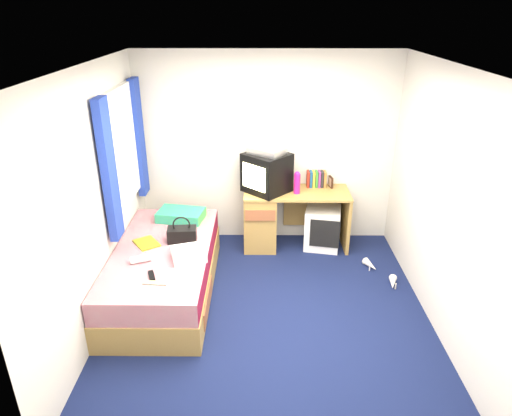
{
  "coord_description": "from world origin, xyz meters",
  "views": [
    {
      "loc": [
        -0.09,
        -3.79,
        2.85
      ],
      "look_at": [
        -0.13,
        0.7,
        0.85
      ],
      "focal_mm": 32.0,
      "sensor_mm": 36.0,
      "label": 1
    }
  ],
  "objects_px": {
    "colour_swatch_fan": "(155,283)",
    "handbag": "(182,234)",
    "desk": "(274,216)",
    "crt_tv": "(267,173)",
    "remote_control": "(152,275)",
    "picture_frame": "(331,182)",
    "magazine": "(147,243)",
    "storage_cube": "(322,227)",
    "aerosol_can": "(288,184)",
    "water_bottle": "(140,259)",
    "pillow": "(181,215)",
    "pink_water_bottle": "(297,184)",
    "vcr": "(267,151)",
    "bed": "(164,271)",
    "towel": "(189,254)",
    "white_heels": "(381,274)"
  },
  "relations": [
    {
      "from": "aerosol_can",
      "to": "colour_swatch_fan",
      "type": "distance_m",
      "value": 2.18
    },
    {
      "from": "picture_frame",
      "to": "towel",
      "type": "height_order",
      "value": "picture_frame"
    },
    {
      "from": "vcr",
      "to": "pink_water_bottle",
      "type": "xyz_separation_m",
      "value": [
        0.37,
        -0.07,
        -0.39
      ]
    },
    {
      "from": "towel",
      "to": "white_heels",
      "type": "xyz_separation_m",
      "value": [
        2.1,
        0.53,
        -0.55
      ]
    },
    {
      "from": "picture_frame",
      "to": "crt_tv",
      "type": "bearing_deg",
      "value": 178.29
    },
    {
      "from": "pillow",
      "to": "remote_control",
      "type": "xyz_separation_m",
      "value": [
        -0.08,
        -1.23,
        -0.05
      ]
    },
    {
      "from": "picture_frame",
      "to": "bed",
      "type": "bearing_deg",
      "value": -158.8
    },
    {
      "from": "storage_cube",
      "to": "remote_control",
      "type": "height_order",
      "value": "remote_control"
    },
    {
      "from": "colour_swatch_fan",
      "to": "handbag",
      "type": "bearing_deg",
      "value": 81.63
    },
    {
      "from": "pillow",
      "to": "handbag",
      "type": "bearing_deg",
      "value": -79.64
    },
    {
      "from": "towel",
      "to": "water_bottle",
      "type": "relative_size",
      "value": 1.61
    },
    {
      "from": "vcr",
      "to": "colour_swatch_fan",
      "type": "xyz_separation_m",
      "value": [
        -1.03,
        -1.74,
        -0.72
      ]
    },
    {
      "from": "remote_control",
      "to": "colour_swatch_fan",
      "type": "bearing_deg",
      "value": -83.33
    },
    {
      "from": "aerosol_can",
      "to": "water_bottle",
      "type": "bearing_deg",
      "value": -138.27
    },
    {
      "from": "vcr",
      "to": "bed",
      "type": "bearing_deg",
      "value": -99.98
    },
    {
      "from": "pillow",
      "to": "water_bottle",
      "type": "height_order",
      "value": "pillow"
    },
    {
      "from": "vcr",
      "to": "magazine",
      "type": "height_order",
      "value": "vcr"
    },
    {
      "from": "white_heels",
      "to": "towel",
      "type": "bearing_deg",
      "value": -165.85
    },
    {
      "from": "magazine",
      "to": "remote_control",
      "type": "distance_m",
      "value": 0.66
    },
    {
      "from": "crt_tv",
      "to": "bed",
      "type": "bearing_deg",
      "value": -92.22
    },
    {
      "from": "magazine",
      "to": "storage_cube",
      "type": "bearing_deg",
      "value": 25.59
    },
    {
      "from": "white_heels",
      "to": "water_bottle",
      "type": "bearing_deg",
      "value": -166.76
    },
    {
      "from": "magazine",
      "to": "bed",
      "type": "bearing_deg",
      "value": -26.88
    },
    {
      "from": "crt_tv",
      "to": "magazine",
      "type": "xyz_separation_m",
      "value": [
        -1.28,
        -0.99,
        -0.44
      ]
    },
    {
      "from": "crt_tv",
      "to": "pillow",
      "type": "bearing_deg",
      "value": -115.83
    },
    {
      "from": "vcr",
      "to": "aerosol_can",
      "type": "bearing_deg",
      "value": 31.35
    },
    {
      "from": "colour_swatch_fan",
      "to": "towel",
      "type": "bearing_deg",
      "value": 61.37
    },
    {
      "from": "aerosol_can",
      "to": "bed",
      "type": "bearing_deg",
      "value": -141.93
    },
    {
      "from": "desk",
      "to": "crt_tv",
      "type": "relative_size",
      "value": 1.98
    },
    {
      "from": "bed",
      "to": "vcr",
      "type": "xyz_separation_m",
      "value": [
        1.1,
        1.08,
        1.0
      ]
    },
    {
      "from": "pink_water_bottle",
      "to": "handbag",
      "type": "bearing_deg",
      "value": -146.28
    },
    {
      "from": "crt_tv",
      "to": "handbag",
      "type": "relative_size",
      "value": 2.07
    },
    {
      "from": "pillow",
      "to": "pink_water_bottle",
      "type": "xyz_separation_m",
      "value": [
        1.37,
        0.32,
        0.28
      ]
    },
    {
      "from": "pillow",
      "to": "vcr",
      "type": "bearing_deg",
      "value": 21.11
    },
    {
      "from": "towel",
      "to": "white_heels",
      "type": "height_order",
      "value": "towel"
    },
    {
      "from": "pillow",
      "to": "white_heels",
      "type": "relative_size",
      "value": 0.86
    },
    {
      "from": "storage_cube",
      "to": "white_heels",
      "type": "height_order",
      "value": "storage_cube"
    },
    {
      "from": "picture_frame",
      "to": "aerosol_can",
      "type": "distance_m",
      "value": 0.57
    },
    {
      "from": "pillow",
      "to": "crt_tv",
      "type": "relative_size",
      "value": 0.8
    },
    {
      "from": "picture_frame",
      "to": "colour_swatch_fan",
      "type": "xyz_separation_m",
      "value": [
        -1.84,
        -1.88,
        -0.27
      ]
    },
    {
      "from": "pink_water_bottle",
      "to": "white_heels",
      "type": "distance_m",
      "value": 1.44
    },
    {
      "from": "pillow",
      "to": "towel",
      "type": "relative_size",
      "value": 1.62
    },
    {
      "from": "remote_control",
      "to": "white_heels",
      "type": "height_order",
      "value": "remote_control"
    },
    {
      "from": "bed",
      "to": "towel",
      "type": "relative_size",
      "value": 6.2
    },
    {
      "from": "picture_frame",
      "to": "handbag",
      "type": "bearing_deg",
      "value": -159.82
    },
    {
      "from": "pink_water_bottle",
      "to": "towel",
      "type": "height_order",
      "value": "pink_water_bottle"
    },
    {
      "from": "desk",
      "to": "remote_control",
      "type": "xyz_separation_m",
      "value": [
        -1.19,
        -1.62,
        0.14
      ]
    },
    {
      "from": "water_bottle",
      "to": "white_heels",
      "type": "bearing_deg",
      "value": 13.24
    },
    {
      "from": "magazine",
      "to": "colour_swatch_fan",
      "type": "distance_m",
      "value": 0.79
    },
    {
      "from": "handbag",
      "to": "magazine",
      "type": "bearing_deg",
      "value": -174.1
    }
  ]
}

